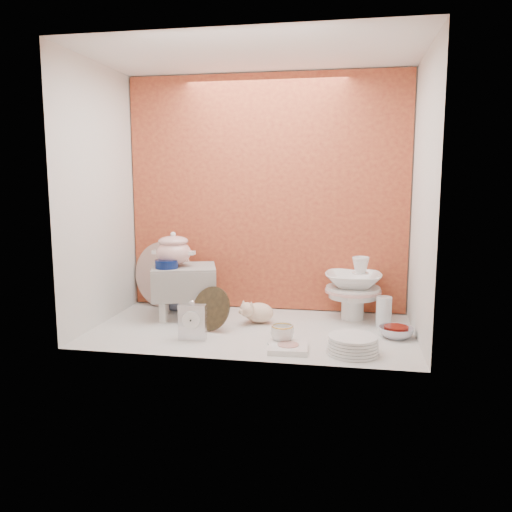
# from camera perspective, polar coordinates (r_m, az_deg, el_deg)

# --- Properties ---
(ground) EXTENTS (1.80, 1.80, 0.00)m
(ground) POSITION_cam_1_polar(r_m,az_deg,el_deg) (2.95, -0.46, -8.13)
(ground) COLOR silver
(ground) RESTS_ON ground
(niche_shell) EXTENTS (1.86, 1.03, 1.53)m
(niche_shell) POSITION_cam_1_polar(r_m,az_deg,el_deg) (3.01, 0.17, 10.13)
(niche_shell) COLOR #C35F30
(niche_shell) RESTS_ON ground
(step_stool) EXTENTS (0.46, 0.42, 0.32)m
(step_stool) POSITION_cam_1_polar(r_m,az_deg,el_deg) (3.20, -7.92, -3.92)
(step_stool) COLOR silver
(step_stool) RESTS_ON ground
(soup_tureen) EXTENTS (0.31, 0.31, 0.21)m
(soup_tureen) POSITION_cam_1_polar(r_m,az_deg,el_deg) (3.16, -9.12, 0.77)
(soup_tureen) COLOR white
(soup_tureen) RESTS_ON step_stool
(cobalt_bowl) EXTENTS (0.18, 0.18, 0.05)m
(cobalt_bowl) POSITION_cam_1_polar(r_m,az_deg,el_deg) (3.11, -9.85, -0.88)
(cobalt_bowl) COLOR #09174A
(cobalt_bowl) RESTS_ON step_stool
(floral_platter) EXTENTS (0.44, 0.16, 0.44)m
(floral_platter) POSITION_cam_1_polar(r_m,az_deg,el_deg) (3.46, -10.19, -2.05)
(floral_platter) COLOR silver
(floral_platter) RESTS_ON ground
(blue_white_vase) EXTENTS (0.23, 0.23, 0.24)m
(blue_white_vase) POSITION_cam_1_polar(r_m,az_deg,el_deg) (3.42, -8.76, -3.84)
(blue_white_vase) COLOR silver
(blue_white_vase) RESTS_ON ground
(lacquer_tray) EXTENTS (0.28, 0.20, 0.24)m
(lacquer_tray) POSITION_cam_1_polar(r_m,az_deg,el_deg) (2.94, -5.01, -5.82)
(lacquer_tray) COLOR black
(lacquer_tray) RESTS_ON ground
(mantel_clock) EXTENTS (0.15, 0.06, 0.21)m
(mantel_clock) POSITION_cam_1_polar(r_m,az_deg,el_deg) (2.77, -7.05, -7.09)
(mantel_clock) COLOR silver
(mantel_clock) RESTS_ON ground
(plush_pig) EXTENTS (0.26, 0.22, 0.13)m
(plush_pig) POSITION_cam_1_polar(r_m,az_deg,el_deg) (3.06, 0.32, -6.24)
(plush_pig) COLOR beige
(plush_pig) RESTS_ON ground
(teacup_saucer) EXTENTS (0.17, 0.17, 0.01)m
(teacup_saucer) POSITION_cam_1_polar(r_m,az_deg,el_deg) (2.71, 2.93, -9.61)
(teacup_saucer) COLOR white
(teacup_saucer) RESTS_ON ground
(gold_rim_teacup) EXTENTS (0.14, 0.14, 0.09)m
(gold_rim_teacup) POSITION_cam_1_polar(r_m,az_deg,el_deg) (2.69, 2.94, -8.56)
(gold_rim_teacup) COLOR white
(gold_rim_teacup) RESTS_ON teacup_saucer
(lattice_dish) EXTENTS (0.21, 0.21, 0.03)m
(lattice_dish) POSITION_cam_1_polar(r_m,az_deg,el_deg) (2.62, 3.58, -10.07)
(lattice_dish) COLOR white
(lattice_dish) RESTS_ON ground
(dinner_plate_stack) EXTENTS (0.32, 0.32, 0.09)m
(dinner_plate_stack) POSITION_cam_1_polar(r_m,az_deg,el_deg) (2.60, 10.64, -9.60)
(dinner_plate_stack) COLOR white
(dinner_plate_stack) RESTS_ON ground
(crystal_bowl) EXTENTS (0.20, 0.20, 0.06)m
(crystal_bowl) POSITION_cam_1_polar(r_m,az_deg,el_deg) (2.90, 15.23, -8.15)
(crystal_bowl) COLOR silver
(crystal_bowl) RESTS_ON ground
(clear_glass_vase) EXTENTS (0.12, 0.12, 0.18)m
(clear_glass_vase) POSITION_cam_1_polar(r_m,az_deg,el_deg) (3.07, 13.95, -6.01)
(clear_glass_vase) COLOR silver
(clear_glass_vase) RESTS_ON ground
(porcelain_tower) EXTENTS (0.40, 0.40, 0.39)m
(porcelain_tower) POSITION_cam_1_polar(r_m,az_deg,el_deg) (3.17, 10.69, -3.50)
(porcelain_tower) COLOR white
(porcelain_tower) RESTS_ON ground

